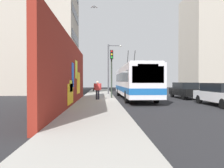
% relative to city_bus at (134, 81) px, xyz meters
% --- Properties ---
extents(ground_plane, '(80.00, 80.00, 0.00)m').
position_rel_city_bus_xyz_m(ground_plane, '(-2.25, 1.80, -1.72)').
color(ground_plane, '#232326').
extents(sidewalk_slab, '(48.00, 3.20, 0.15)m').
position_rel_city_bus_xyz_m(sidewalk_slab, '(-2.25, 3.40, -1.65)').
color(sidewalk_slab, '#9E9B93').
rests_on(sidewalk_slab, ground_plane).
extents(graffiti_wall, '(14.88, 0.32, 4.42)m').
position_rel_city_bus_xyz_m(graffiti_wall, '(-5.80, 5.15, 0.48)').
color(graffiti_wall, maroon).
rests_on(graffiti_wall, ground_plane).
extents(building_far_left, '(8.09, 8.68, 17.45)m').
position_rel_city_bus_xyz_m(building_far_left, '(8.72, 11.00, 7.00)').
color(building_far_left, '#B2A899').
rests_on(building_far_left, ground_plane).
extents(building_far_right, '(8.14, 7.06, 16.50)m').
position_rel_city_bus_xyz_m(building_far_right, '(14.80, -15.20, 6.53)').
color(building_far_right, '#B2A899').
rests_on(building_far_right, ground_plane).
extents(city_bus, '(12.28, 2.56, 4.86)m').
position_rel_city_bus_xyz_m(city_bus, '(0.00, 0.00, 0.00)').
color(city_bus, silver).
rests_on(city_bus, ground_plane).
extents(parked_car_white, '(4.70, 1.89, 1.58)m').
position_rel_city_bus_xyz_m(parked_car_white, '(-5.83, -5.20, -0.89)').
color(parked_car_white, white).
rests_on(parked_car_white, ground_plane).
extents(parked_car_black, '(4.50, 1.78, 1.58)m').
position_rel_city_bus_xyz_m(parked_car_black, '(0.25, -5.20, -0.89)').
color(parked_car_black, black).
rests_on(parked_car_black, ground_plane).
extents(pedestrian_midblock, '(0.22, 0.72, 1.58)m').
position_rel_city_bus_xyz_m(pedestrian_midblock, '(-2.18, 3.43, -0.66)').
color(pedestrian_midblock, '#1E1E2D').
rests_on(pedestrian_midblock, sidewalk_slab).
extents(traffic_light, '(0.49, 0.28, 4.47)m').
position_rel_city_bus_xyz_m(traffic_light, '(-0.56, 2.15, 1.42)').
color(traffic_light, '#2D382D').
rests_on(traffic_light, sidewalk_slab).
extents(street_lamp, '(0.44, 1.73, 6.09)m').
position_rel_city_bus_xyz_m(street_lamp, '(5.52, 2.05, 1.95)').
color(street_lamp, '#4C4C51').
rests_on(street_lamp, sidewalk_slab).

